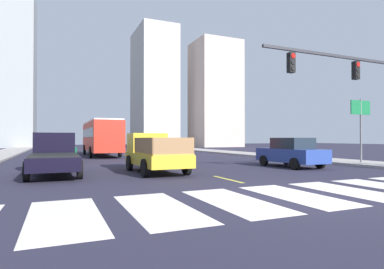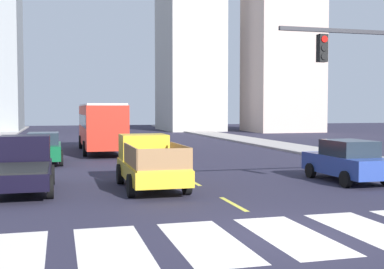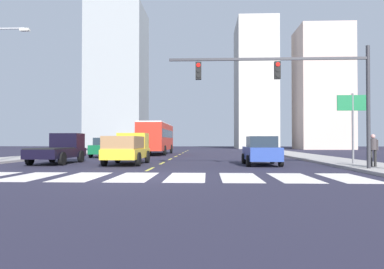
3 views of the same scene
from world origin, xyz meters
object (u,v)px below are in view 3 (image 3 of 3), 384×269
Objects in this scene: city_bus at (156,136)px; streetlight_left at (0,87)px; pickup_stakebed at (129,149)px; sedan_far at (106,147)px; sedan_near_left at (261,151)px; pedestrian_waiting at (373,147)px; traffic_signal_gantry at (302,83)px; pickup_dark at (60,149)px; direction_sign_green at (352,113)px.

streetlight_left reaches higher than city_bus.
city_bus reaches higher than pickup_stakebed.
pickup_stakebed is at bearing -3.29° from streetlight_left.
sedan_far is (-4.14, 9.31, -0.08)m from pickup_stakebed.
sedan_near_left is 17.29m from streetlight_left.
streetlight_left is 22.65m from pedestrian_waiting.
streetlight_left is at bearing 163.24° from traffic_signal_gantry.
streetlight_left is at bearing 174.13° from pickup_stakebed.
traffic_signal_gantry is (10.00, -20.90, 2.27)m from city_bus.
city_bus is at bearing 77.40° from pickup_dark.
traffic_signal_gantry is 5.85× the size of pedestrian_waiting.
sedan_near_left is at bearing -150.06° from pedestrian_waiting.
pedestrian_waiting is (5.14, -3.12, 0.26)m from sedan_near_left.
streetlight_left is (-21.91, 1.72, 1.94)m from direction_sign_green.
sedan_far is 19.99m from traffic_signal_gantry.
pedestrian_waiting is at bearing -18.69° from pickup_stakebed.
sedan_far is at bearing 142.86° from sedan_near_left.
sedan_near_left is 5.62m from direction_sign_green.
direction_sign_green is at bearing -3.44° from pickup_dark.
pickup_dark is at bearing 158.72° from traffic_signal_gantry.
direction_sign_green is at bearing -52.80° from city_bus.
streetlight_left reaches higher than pickup_stakebed.
city_bus is 1.20× the size of streetlight_left.
pickup_stakebed reaches higher than sedan_near_left.
city_bus is 1.13× the size of traffic_signal_gantry.
traffic_signal_gantry is at bearing -70.37° from sedan_near_left.
sedan_near_left is at bearing -7.59° from pickup_stakebed.
streetlight_left is (-4.03, -0.03, 4.05)m from pickup_dark.
streetlight_left is at bearing 178.01° from sedan_near_left.
sedan_near_left is (8.66, -16.66, -1.09)m from city_bus.
traffic_signal_gantry is at bearing -16.76° from streetlight_left.
streetlight_left is 5.49× the size of pedestrian_waiting.
sedan_far is 2.68× the size of pedestrian_waiting.
pickup_stakebed is 3.17× the size of pedestrian_waiting.
pickup_stakebed is 0.54× the size of traffic_signal_gantry.
traffic_signal_gantry is (13.60, -14.26, 3.36)m from sedan_far.
pickup_dark is 15.98m from city_bus.
sedan_near_left is 5.57m from traffic_signal_gantry.
direction_sign_green is (13.29, -1.22, 2.10)m from pickup_stakebed.
pedestrian_waiting is at bearing -29.12° from sedan_near_left.
city_bus is 23.28m from traffic_signal_gantry.
pickup_dark is 0.48× the size of city_bus.
pickup_stakebed is 0.48× the size of city_bus.
sedan_far is at bearing 89.17° from pickup_dark.
pickup_stakebed is at bearing -89.72° from city_bus.
sedan_near_left is 0.46× the size of traffic_signal_gantry.
city_bus is 2.57× the size of direction_sign_green.
city_bus is (4.06, 15.42, 1.03)m from pickup_dark.
city_bus reaches higher than sedan_near_left.
traffic_signal_gantry is at bearing -30.19° from pickup_stakebed.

